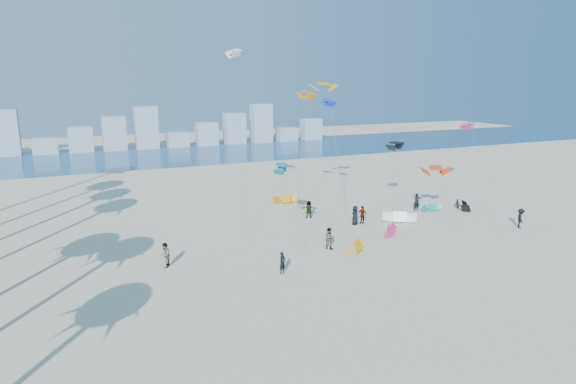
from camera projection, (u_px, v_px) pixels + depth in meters
name	position (u px, v px, depth m)	size (l,w,h in m)	color
ground	(360.00, 341.00, 25.93)	(220.00, 220.00, 0.00)	beige
ocean	(148.00, 155.00, 89.93)	(220.00, 220.00, 0.00)	navy
kitesurfer_near	(282.00, 263.00, 34.88)	(0.58, 0.38, 1.60)	black
kitesurfer_mid	(329.00, 238.00, 40.00)	(0.87, 0.68, 1.80)	gray
kitesurfers_far	(363.00, 219.00, 45.55)	(33.22, 12.58, 1.91)	black
grounded_kites	(384.00, 217.00, 47.76)	(20.01, 18.78, 1.05)	orange
flying_kites	(358.00, 118.00, 50.14)	(32.70, 15.24, 16.84)	#0C948E
distant_skyline	(133.00, 134.00, 97.65)	(85.00, 3.00, 8.40)	#9EADBF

